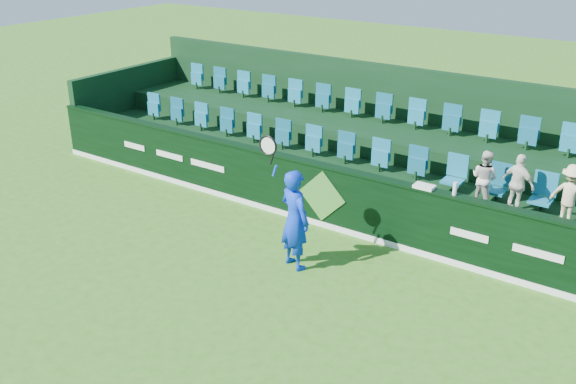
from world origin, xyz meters
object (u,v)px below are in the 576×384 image
Objects in this scene: spectator_left at (484,178)px; towel at (424,186)px; spectator_middle at (518,184)px; drinks_bottle at (455,189)px; spectator_right at (570,195)px; tennis_player at (294,219)px.

towel is (-0.75, -1.12, 0.03)m from spectator_left.
spectator_middle is at bearing 38.94° from towel.
drinks_bottle is (0.58, 0.00, 0.09)m from towel.
spectator_left is at bearing 56.29° from towel.
spectator_middle is 1.01× the size of spectator_right.
spectator_middle is 4.71× the size of drinks_bottle.
spectator_right reaches higher than drinks_bottle.
spectator_middle is at bearing 43.27° from tennis_player.
spectator_right is 4.69× the size of drinks_bottle.
spectator_right is (4.00, 2.90, 0.41)m from tennis_player.
tennis_player reaches higher than towel.
spectator_left is 0.64m from spectator_middle.
spectator_right is 2.57m from towel.
towel is at bearing 39.64° from spectator_right.
tennis_player is 4.24m from spectator_middle.
spectator_middle is (3.08, 2.90, 0.42)m from tennis_player.
towel is at bearing 180.00° from drinks_bottle.
towel is (1.69, 1.78, 0.42)m from tennis_player.
spectator_middle is 1.78m from towel.
spectator_middle is at bearing 54.23° from drinks_bottle.
spectator_middle is 1.38m from drinks_bottle.
towel is at bearing 71.70° from spectator_left.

